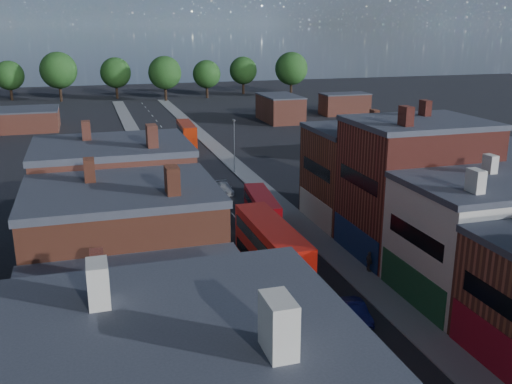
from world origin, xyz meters
TOP-DOWN VIEW (x-y plane):
  - pavement_west at (-6.50, 50.00)m, footprint 3.00×200.00m
  - pavement_east at (6.50, 50.00)m, footprint 3.00×200.00m
  - lamp_post_2 at (-5.20, 30.00)m, footprint 0.25×0.70m
  - lamp_post_3 at (5.20, 60.00)m, footprint 0.25×0.70m
  - bus_0 at (-1.50, 21.73)m, footprint 3.36×12.68m
  - bus_1 at (1.50, 34.13)m, footprint 3.22×9.94m
  - bus_2 at (1.50, 80.11)m, footprint 2.97×10.54m
  - car_1 at (2.72, 14.00)m, footprint 1.77×4.17m
  - car_2 at (-3.80, 49.31)m, footprint 2.41×4.51m
  - car_3 at (1.20, 49.94)m, footprint 1.91×4.50m
  - ped_1 at (-7.70, 18.46)m, footprint 1.08×0.84m
  - ped_3 at (7.70, 21.48)m, footprint 0.54×1.13m

SIDE VIEW (x-z plane):
  - pavement_west at x=-6.50m, z-range 0.00..0.12m
  - pavement_east at x=6.50m, z-range 0.00..0.12m
  - car_2 at x=-3.80m, z-range 0.00..1.21m
  - car_3 at x=1.20m, z-range 0.00..1.30m
  - car_1 at x=2.72m, z-range 0.00..1.34m
  - ped_3 at x=7.70m, z-range 0.12..2.02m
  - ped_1 at x=-7.70m, z-range 0.12..2.09m
  - bus_1 at x=1.50m, z-range 0.17..4.38m
  - bus_2 at x=1.50m, z-range 0.18..4.69m
  - bus_0 at x=-1.50m, z-range 0.22..5.67m
  - lamp_post_2 at x=-5.20m, z-range 0.64..8.77m
  - lamp_post_3 at x=5.20m, z-range 0.64..8.77m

